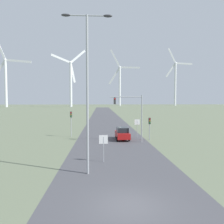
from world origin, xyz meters
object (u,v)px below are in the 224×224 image
(stop_sign_far, at_px, (137,125))
(traffic_light_post_near_right, at_px, (150,124))
(wind_turbine_center, at_px, (120,81))
(wind_turbine_right, at_px, (175,80))
(streetlamp, at_px, (87,77))
(stop_sign_near, at_px, (103,143))
(traffic_light_post_near_left, at_px, (71,118))
(traffic_light_mast_overhead, at_px, (131,109))
(wind_turbine_left, at_px, (71,79))
(wind_turbine_far_left, at_px, (6,77))
(car_approaching, at_px, (122,133))

(stop_sign_far, xyz_separation_m, traffic_light_post_near_right, (1.44, -2.12, 0.41))
(wind_turbine_center, relative_size, wind_turbine_right, 0.96)
(streetlamp, xyz_separation_m, stop_sign_near, (1.26, 3.16, -5.72))
(streetlamp, xyz_separation_m, traffic_light_post_near_right, (8.01, 13.95, -5.10))
(wind_turbine_right, bearing_deg, streetlamp, -110.67)
(stop_sign_near, distance_m, traffic_light_post_near_left, 14.97)
(stop_sign_near, relative_size, traffic_light_post_near_right, 0.78)
(streetlamp, bearing_deg, traffic_light_post_near_right, 60.12)
(traffic_light_post_near_right, distance_m, wind_turbine_right, 223.52)
(traffic_light_mast_overhead, bearing_deg, wind_turbine_center, 85.40)
(wind_turbine_left, relative_size, wind_turbine_right, 0.81)
(wind_turbine_far_left, relative_size, wind_turbine_right, 0.98)
(car_approaching, bearing_deg, wind_turbine_far_left, 117.62)
(traffic_light_mast_overhead, bearing_deg, wind_turbine_far_left, 117.61)
(streetlamp, relative_size, stop_sign_far, 4.32)
(stop_sign_near, height_order, traffic_light_post_near_left, traffic_light_post_near_left)
(wind_turbine_far_left, bearing_deg, traffic_light_post_near_right, -61.40)
(traffic_light_post_near_left, xyz_separation_m, wind_turbine_center, (25.47, 203.36, 23.46))
(traffic_light_post_near_left, bearing_deg, wind_turbine_far_left, 115.80)
(car_approaching, distance_m, wind_turbine_right, 224.50)
(stop_sign_near, xyz_separation_m, traffic_light_post_near_left, (-4.85, 14.12, 1.16))
(stop_sign_near, xyz_separation_m, stop_sign_far, (5.31, 12.91, 0.21))
(traffic_light_mast_overhead, xyz_separation_m, wind_turbine_center, (16.73, 208.08, 21.82))
(wind_turbine_center, bearing_deg, traffic_light_post_near_left, -97.14)
(streetlamp, height_order, wind_turbine_left, wind_turbine_left)
(traffic_light_post_near_right, distance_m, wind_turbine_center, 208.54)
(wind_turbine_left, bearing_deg, wind_turbine_far_left, -177.04)
(stop_sign_near, xyz_separation_m, traffic_light_post_near_right, (6.75, 10.79, 0.62))
(traffic_light_post_near_right, xyz_separation_m, wind_turbine_far_left, (-88.00, 161.39, 23.55))
(stop_sign_near, height_order, wind_turbine_far_left, wind_turbine_far_left)
(streetlamp, distance_m, stop_sign_far, 18.22)
(stop_sign_far, height_order, wind_turbine_center, wind_turbine_center)
(traffic_light_post_near_left, distance_m, wind_turbine_left, 163.74)
(stop_sign_near, height_order, car_approaching, stop_sign_near)
(car_approaching, height_order, wind_turbine_center, wind_turbine_center)
(traffic_light_mast_overhead, distance_m, wind_turbine_center, 209.89)
(stop_sign_far, xyz_separation_m, wind_turbine_right, (77.36, 206.46, 26.68))
(wind_turbine_left, bearing_deg, stop_sign_far, -78.92)
(streetlamp, relative_size, wind_turbine_left, 0.24)
(traffic_light_post_near_left, height_order, traffic_light_mast_overhead, traffic_light_mast_overhead)
(traffic_light_post_near_left, bearing_deg, car_approaching, -19.56)
(streetlamp, relative_size, wind_turbine_far_left, 0.20)
(traffic_light_mast_overhead, xyz_separation_m, wind_turbine_right, (78.79, 209.97, 24.10))
(wind_turbine_right, bearing_deg, stop_sign_far, -110.54)
(streetlamp, height_order, car_approaching, streetlamp)
(traffic_light_post_near_left, bearing_deg, traffic_light_mast_overhead, -28.38)
(traffic_light_post_near_right, distance_m, car_approaching, 4.17)
(wind_turbine_center, bearing_deg, stop_sign_far, -94.28)
(wind_turbine_left, bearing_deg, traffic_light_mast_overhead, -79.63)
(traffic_light_post_near_left, bearing_deg, streetlamp, -78.26)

